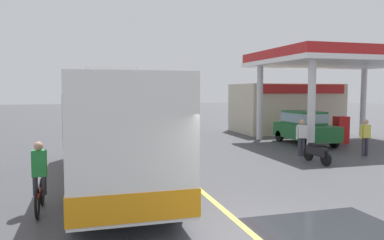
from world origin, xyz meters
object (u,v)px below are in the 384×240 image
Objects in this scene: motorcycle_parked_forecourt at (317,152)px; pedestrian_near_pump at (301,136)px; car_at_pump at (305,126)px; cyclist_on_shoulder at (39,180)px; coach_bus_main at (113,129)px; minibus_opposing_lane at (154,110)px; pedestrian_by_shop at (365,135)px.

pedestrian_near_pump is at bearing 79.08° from motorcycle_parked_forecourt.
car_at_pump is 2.31× the size of cyclist_on_shoulder.
coach_bus_main reaches higher than cyclist_on_shoulder.
pedestrian_near_pump is at bearing -73.62° from minibus_opposing_lane.
minibus_opposing_lane reaches higher than motorcycle_parked_forecourt.
pedestrian_near_pump and pedestrian_by_shop have the same top height.
car_at_pump is 2.53× the size of pedestrian_near_pump.
pedestrian_by_shop is (6.96, -14.82, -0.54)m from minibus_opposing_lane.
coach_bus_main reaches higher than car_at_pump.
car_at_pump is 0.69× the size of minibus_opposing_lane.
coach_bus_main is 8.34m from motorcycle_parked_forecourt.
coach_bus_main reaches higher than minibus_opposing_lane.
car_at_pump reaches higher than pedestrian_near_pump.
minibus_opposing_lane reaches higher than pedestrian_by_shop.
motorcycle_parked_forecourt is (3.82, -15.76, -1.03)m from minibus_opposing_lane.
coach_bus_main is 11.51m from pedestrian_by_shop.
cyclist_on_shoulder is at bearing -160.69° from motorcycle_parked_forecourt.
cyclist_on_shoulder is (-6.33, -19.32, -0.69)m from minibus_opposing_lane.
coach_bus_main is 8.93m from pedestrian_near_pump.
pedestrian_by_shop is (13.29, 4.49, 0.15)m from cyclist_on_shoulder.
car_at_pump is at bearing 97.81° from pedestrian_by_shop.
minibus_opposing_lane reaches higher than cyclist_on_shoulder.
minibus_opposing_lane is 3.69× the size of pedestrian_near_pump.
coach_bus_main is 6.13× the size of motorcycle_parked_forecourt.
cyclist_on_shoulder is at bearing -161.32° from pedestrian_by_shop.
pedestrian_near_pump reaches higher than motorcycle_parked_forecourt.
coach_bus_main is 12.31m from car_at_pump.
minibus_opposing_lane is (4.37, 16.68, -0.25)m from coach_bus_main.
car_at_pump is (10.78, 5.91, -0.71)m from coach_bus_main.
cyclist_on_shoulder is 14.03m from pedestrian_by_shop.
pedestrian_by_shop is (0.56, -4.05, -0.08)m from car_at_pump.
cyclist_on_shoulder is at bearing -153.51° from pedestrian_near_pump.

